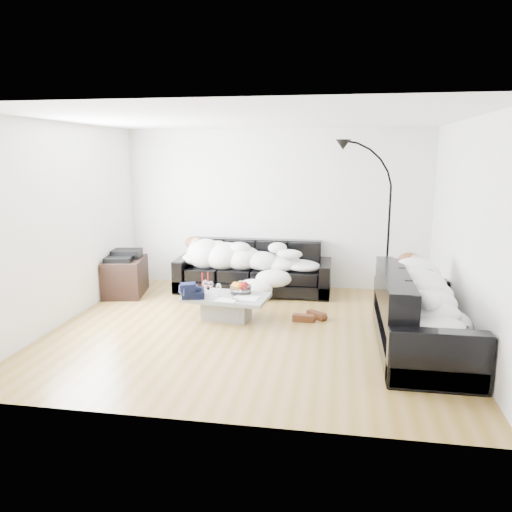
% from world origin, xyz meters
% --- Properties ---
extents(ground, '(5.00, 5.00, 0.00)m').
position_xyz_m(ground, '(0.00, 0.00, 0.00)').
color(ground, olive).
rests_on(ground, ground).
extents(wall_back, '(5.00, 0.02, 2.60)m').
position_xyz_m(wall_back, '(0.00, 2.25, 1.30)').
color(wall_back, silver).
rests_on(wall_back, ground).
extents(wall_left, '(0.02, 4.50, 2.60)m').
position_xyz_m(wall_left, '(-2.50, 0.00, 1.30)').
color(wall_left, silver).
rests_on(wall_left, ground).
extents(wall_right, '(0.02, 4.50, 2.60)m').
position_xyz_m(wall_right, '(2.50, 0.00, 1.30)').
color(wall_right, silver).
rests_on(wall_right, ground).
extents(ceiling, '(5.00, 5.00, 0.00)m').
position_xyz_m(ceiling, '(0.00, 0.00, 2.60)').
color(ceiling, white).
rests_on(ceiling, ground).
extents(sofa_back, '(2.48, 0.86, 0.81)m').
position_xyz_m(sofa_back, '(-0.30, 1.79, 0.40)').
color(sofa_back, black).
rests_on(sofa_back, ground).
extents(sofa_right, '(0.94, 2.20, 0.89)m').
position_xyz_m(sofa_right, '(2.01, -0.31, 0.45)').
color(sofa_right, black).
rests_on(sofa_right, ground).
extents(sleeper_back, '(2.09, 0.72, 0.42)m').
position_xyz_m(sleeper_back, '(-0.30, 1.74, 0.63)').
color(sleeper_back, white).
rests_on(sleeper_back, sofa_back).
extents(sleeper_right, '(0.80, 1.89, 0.46)m').
position_xyz_m(sleeper_right, '(2.01, -0.31, 0.65)').
color(sleeper_right, white).
rests_on(sleeper_right, sofa_right).
extents(teal_cushion, '(0.42, 0.38, 0.20)m').
position_xyz_m(teal_cushion, '(1.95, 0.37, 0.72)').
color(teal_cushion, '#0A4B38').
rests_on(teal_cushion, sofa_right).
extents(coffee_table, '(1.18, 0.76, 0.33)m').
position_xyz_m(coffee_table, '(-0.42, 0.38, 0.16)').
color(coffee_table, '#939699').
rests_on(coffee_table, ground).
extents(fruit_bowl, '(0.35, 0.35, 0.18)m').
position_xyz_m(fruit_bowl, '(-0.25, 0.52, 0.41)').
color(fruit_bowl, white).
rests_on(fruit_bowl, coffee_table).
extents(wine_glass_a, '(0.07, 0.07, 0.16)m').
position_xyz_m(wine_glass_a, '(-0.66, 0.48, 0.41)').
color(wine_glass_a, white).
rests_on(wine_glass_a, coffee_table).
extents(wine_glass_b, '(0.10, 0.10, 0.19)m').
position_xyz_m(wine_glass_b, '(-0.72, 0.43, 0.42)').
color(wine_glass_b, white).
rests_on(wine_glass_b, coffee_table).
extents(wine_glass_c, '(0.09, 0.09, 0.17)m').
position_xyz_m(wine_glass_c, '(-0.51, 0.34, 0.41)').
color(wine_glass_c, white).
rests_on(wine_glass_c, coffee_table).
extents(candle_left, '(0.05, 0.05, 0.25)m').
position_xyz_m(candle_left, '(-0.80, 0.58, 0.45)').
color(candle_left, maroon).
rests_on(candle_left, coffee_table).
extents(candle_right, '(0.05, 0.05, 0.25)m').
position_xyz_m(candle_right, '(-0.74, 0.65, 0.45)').
color(candle_right, maroon).
rests_on(candle_right, coffee_table).
extents(newspaper_a, '(0.37, 0.30, 0.01)m').
position_xyz_m(newspaper_a, '(-0.13, 0.31, 0.33)').
color(newspaper_a, silver).
rests_on(newspaper_a, coffee_table).
extents(newspaper_b, '(0.28, 0.21, 0.01)m').
position_xyz_m(newspaper_b, '(-0.37, 0.16, 0.33)').
color(newspaper_b, silver).
rests_on(newspaper_b, coffee_table).
extents(navy_jacket, '(0.39, 0.36, 0.16)m').
position_xyz_m(navy_jacket, '(-0.83, 0.18, 0.48)').
color(navy_jacket, black).
rests_on(navy_jacket, coffee_table).
extents(shoes, '(0.54, 0.45, 0.11)m').
position_xyz_m(shoes, '(0.69, 0.50, 0.05)').
color(shoes, '#472311').
rests_on(shoes, ground).
extents(av_cabinet, '(0.72, 0.93, 0.58)m').
position_xyz_m(av_cabinet, '(-2.27, 1.30, 0.29)').
color(av_cabinet, black).
rests_on(av_cabinet, ground).
extents(stereo, '(0.49, 0.41, 0.13)m').
position_xyz_m(stereo, '(-2.27, 1.30, 0.64)').
color(stereo, black).
rests_on(stereo, av_cabinet).
extents(floor_lamp, '(0.81, 0.43, 2.12)m').
position_xyz_m(floor_lamp, '(1.79, 1.81, 1.06)').
color(floor_lamp, black).
rests_on(floor_lamp, ground).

